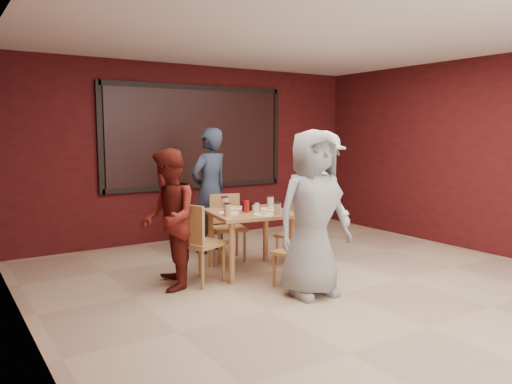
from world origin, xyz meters
TOP-DOWN VIEW (x-y plane):
  - floor at (0.00, 0.00)m, footprint 7.00×7.00m
  - window_blinds at (0.00, 3.45)m, footprint 3.00×0.02m
  - dining_table at (-0.37, 1.27)m, footprint 1.12×1.12m
  - chair_front at (-0.27, 0.42)m, footprint 0.48×0.48m
  - chair_back at (-0.30, 1.98)m, footprint 0.52×0.52m
  - chair_left at (-1.17, 1.15)m, footprint 0.59×0.59m
  - chair_right at (0.37, 1.30)m, footprint 0.49×0.49m
  - diner_front at (-0.29, 0.15)m, footprint 0.90×0.62m
  - diner_back at (-0.30, 2.47)m, footprint 0.75×0.60m
  - diner_left at (-1.48, 1.20)m, footprint 0.81×0.91m
  - diner_right at (0.76, 1.26)m, footprint 0.77×1.20m

SIDE VIEW (x-z plane):
  - floor at x=0.00m, z-range 0.00..0.00m
  - chair_right at x=0.37m, z-range 0.05..0.83m
  - chair_front at x=-0.27m, z-range 0.05..0.85m
  - chair_back at x=-0.30m, z-range 0.06..0.94m
  - chair_left at x=-1.17m, z-range 0.06..1.00m
  - dining_table at x=-0.37m, z-range 0.21..1.13m
  - diner_left at x=-1.48m, z-range 0.00..1.56m
  - diner_right at x=0.76m, z-range 0.00..1.75m
  - diner_front at x=-0.29m, z-range 0.00..1.77m
  - diner_back at x=-0.30m, z-range 0.00..1.79m
  - window_blinds at x=0.00m, z-range 0.90..2.40m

